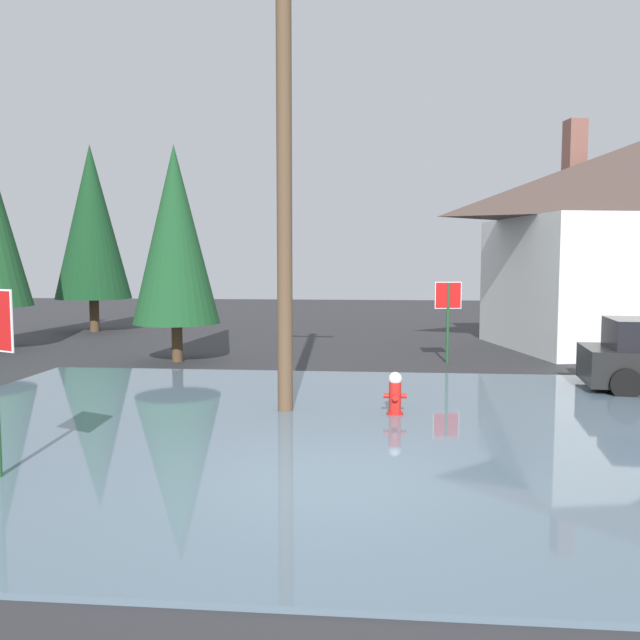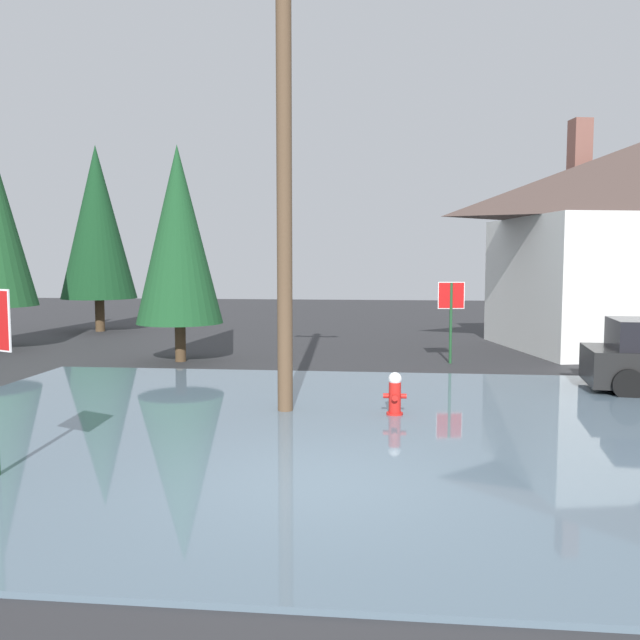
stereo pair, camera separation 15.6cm
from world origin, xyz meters
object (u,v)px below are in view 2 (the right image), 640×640
object	(u,v)px
fire_hydrant	(395,396)
stop_sign_far	(451,305)
pine_tree_mid_left	(97,223)
utility_pole	(284,151)
pine_tree_tall_left	(178,235)

from	to	relation	value
fire_hydrant	stop_sign_far	world-z (taller)	stop_sign_far
fire_hydrant	pine_tree_mid_left	distance (m)	18.40
utility_pole	pine_tree_tall_left	size ratio (longest dim) A/B	1.53
utility_pole	pine_tree_mid_left	size ratio (longest dim) A/B	1.25
fire_hydrant	utility_pole	world-z (taller)	utility_pole
fire_hydrant	utility_pole	xyz separation A→B (m)	(-2.02, 0.12, 4.38)
pine_tree_tall_left	pine_tree_mid_left	xyz separation A→B (m)	(-5.71, 7.47, 0.79)
pine_tree_mid_left	stop_sign_far	bearing A→B (deg)	-27.98
pine_tree_mid_left	utility_pole	bearing A→B (deg)	-54.50
stop_sign_far	pine_tree_mid_left	bearing A→B (deg)	152.02
fire_hydrant	stop_sign_far	distance (m)	6.92
pine_tree_tall_left	stop_sign_far	bearing A→B (deg)	3.34
stop_sign_far	pine_tree_mid_left	xyz separation A→B (m)	(-13.23, 7.03, 2.72)
utility_pole	stop_sign_far	size ratio (longest dim) A/B	4.10
pine_tree_tall_left	pine_tree_mid_left	world-z (taller)	pine_tree_mid_left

